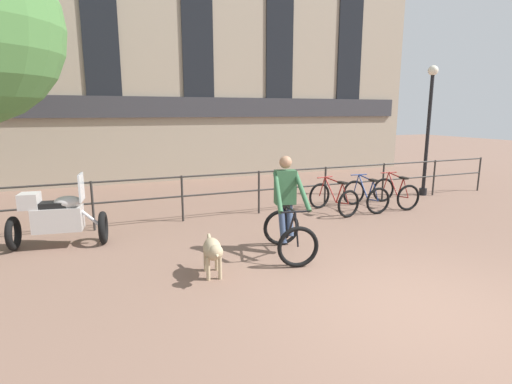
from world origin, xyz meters
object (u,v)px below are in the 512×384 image
(parked_bicycle_mid_left, at_px, (366,195))
(street_lamp, at_px, (429,124))
(cyclist_with_bike, at_px, (287,211))
(parked_bicycle_near_lamp, at_px, (334,199))
(parked_motorcycle, at_px, (57,217))
(dog, at_px, (213,251))
(parked_bicycle_mid_right, at_px, (395,193))

(parked_bicycle_mid_left, height_order, street_lamp, street_lamp)
(cyclist_with_bike, bearing_deg, parked_bicycle_near_lamp, 53.95)
(parked_motorcycle, relative_size, street_lamp, 0.46)
(dog, bearing_deg, parked_bicycle_mid_left, 37.29)
(parked_bicycle_near_lamp, bearing_deg, parked_bicycle_mid_left, 171.51)
(cyclist_with_bike, bearing_deg, street_lamp, 37.73)
(cyclist_with_bike, height_order, dog, cyclist_with_bike)
(dog, height_order, parked_motorcycle, parked_motorcycle)
(dog, relative_size, street_lamp, 0.26)
(parked_bicycle_mid_left, bearing_deg, street_lamp, -160.49)
(parked_bicycle_mid_right, height_order, street_lamp, street_lamp)
(parked_motorcycle, xyz_separation_m, parked_bicycle_near_lamp, (6.07, 0.21, -0.20))
(parked_bicycle_mid_left, relative_size, parked_bicycle_mid_right, 0.98)
(cyclist_with_bike, relative_size, parked_motorcycle, 0.99)
(dog, distance_m, parked_bicycle_mid_right, 6.32)
(street_lamp, bearing_deg, parked_bicycle_near_lamp, -167.81)
(parked_bicycle_mid_left, xyz_separation_m, street_lamp, (2.72, 0.79, 1.75))
(cyclist_with_bike, height_order, parked_bicycle_near_lamp, cyclist_with_bike)
(street_lamp, bearing_deg, parked_bicycle_mid_left, -163.71)
(parked_bicycle_mid_left, bearing_deg, cyclist_with_bike, 35.71)
(cyclist_with_bike, distance_m, street_lamp, 6.80)
(parked_motorcycle, distance_m, parked_bicycle_near_lamp, 6.08)
(parked_motorcycle, distance_m, street_lamp, 9.92)
(parked_bicycle_mid_left, bearing_deg, parked_bicycle_mid_right, -176.77)
(cyclist_with_bike, distance_m, parked_bicycle_mid_right, 4.76)
(street_lamp, bearing_deg, dog, -155.56)
(parked_motorcycle, height_order, parked_bicycle_near_lamp, parked_motorcycle)
(dog, height_order, parked_bicycle_mid_right, parked_bicycle_mid_right)
(cyclist_with_bike, distance_m, dog, 1.63)
(parked_bicycle_near_lamp, xyz_separation_m, street_lamp, (3.67, 0.79, 1.75))
(parked_motorcycle, bearing_deg, cyclist_with_bike, -108.55)
(cyclist_with_bike, xyz_separation_m, dog, (-1.50, -0.52, -0.35))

